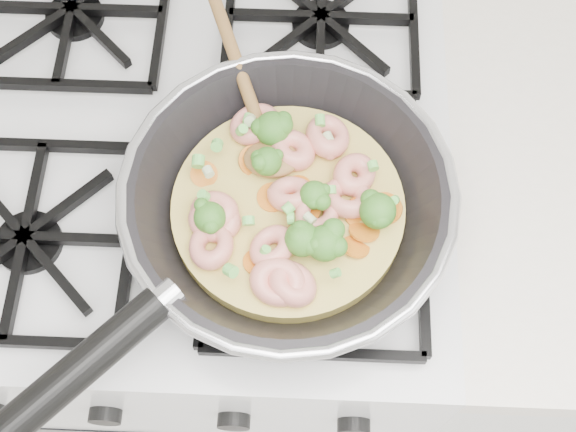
{
  "coord_description": "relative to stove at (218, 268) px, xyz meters",
  "views": [
    {
      "loc": [
        0.13,
        1.25,
        1.63
      ],
      "look_at": [
        0.12,
        1.58,
        0.93
      ],
      "focal_mm": 46.81,
      "sensor_mm": 36.0,
      "label": 1
    }
  ],
  "objects": [
    {
      "name": "skillet",
      "position": [
        0.12,
        -0.12,
        0.5
      ],
      "size": [
        0.41,
        0.57,
        0.1
      ],
      "rotation": [
        0.0,
        0.0,
        0.27
      ],
      "color": "black",
      "rests_on": "stove"
    },
    {
      "name": "stove",
      "position": [
        0.0,
        0.0,
        0.0
      ],
      "size": [
        0.6,
        0.6,
        0.92
      ],
      "color": "white",
      "rests_on": "ground"
    }
  ]
}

